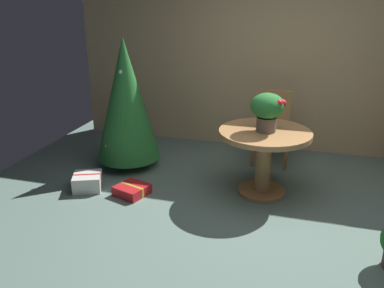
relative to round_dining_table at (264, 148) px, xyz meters
The scene contains 8 objects.
ground_plane 0.86m from the round_dining_table, 80.88° to the right, with size 6.60×6.60×0.00m, color slate.
back_wall_panel 1.72m from the round_dining_table, 86.00° to the left, with size 6.00×0.10×2.60m, color tan.
round_dining_table is the anchor object (origin of this frame).
flower_vase 0.44m from the round_dining_table, 62.73° to the right, with size 0.36×0.35×0.41m.
wooden_chair_far 0.96m from the round_dining_table, 90.00° to the left, with size 0.46×0.41×0.94m.
holiday_tree 1.79m from the round_dining_table, 169.68° to the left, with size 0.80×0.80×1.62m.
gift_box_red 1.51m from the round_dining_table, 162.47° to the right, with size 0.40×0.40×0.11m.
gift_box_cream 2.01m from the round_dining_table, 166.79° to the right, with size 0.40×0.40×0.18m.
Camera 1 is at (0.26, -3.42, 2.06)m, focal length 37.74 mm.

